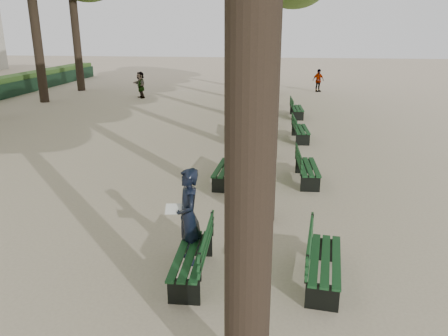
# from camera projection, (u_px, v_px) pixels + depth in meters

# --- Properties ---
(ground) EXTENTS (120.00, 120.00, 0.00)m
(ground) POSITION_uv_depth(u_px,v_px,m) (166.00, 288.00, 7.35)
(ground) COLOR #B8A78B
(ground) RESTS_ON ground
(bench_left_0) EXTENTS (0.62, 1.82, 0.92)m
(bench_left_0) POSITION_uv_depth(u_px,v_px,m) (192.00, 264.00, 7.59)
(bench_left_0) COLOR black
(bench_left_0) RESTS_ON ground
(bench_left_1) EXTENTS (0.66, 1.83, 0.92)m
(bench_left_1) POSITION_uv_depth(u_px,v_px,m) (226.00, 174.00, 12.26)
(bench_left_1) COLOR black
(bench_left_1) RESTS_ON ground
(bench_left_2) EXTENTS (0.74, 1.85, 0.92)m
(bench_left_2) POSITION_uv_depth(u_px,v_px,m) (242.00, 132.00, 17.15)
(bench_left_2) COLOR black
(bench_left_2) RESTS_ON ground
(bench_left_3) EXTENTS (0.77, 1.85, 0.92)m
(bench_left_3) POSITION_uv_depth(u_px,v_px,m) (251.00, 110.00, 21.81)
(bench_left_3) COLOR black
(bench_left_3) RESTS_ON ground
(bench_right_0) EXTENTS (0.77, 1.85, 0.92)m
(bench_right_0) POSITION_uv_depth(u_px,v_px,m) (324.00, 269.00, 7.44)
(bench_right_0) COLOR black
(bench_right_0) RESTS_ON ground
(bench_right_1) EXTENTS (0.67, 1.83, 0.92)m
(bench_right_1) POSITION_uv_depth(u_px,v_px,m) (307.00, 173.00, 12.35)
(bench_right_1) COLOR black
(bench_right_1) RESTS_ON ground
(bench_right_2) EXTENTS (0.70, 1.84, 0.92)m
(bench_right_2) POSITION_uv_depth(u_px,v_px,m) (300.00, 133.00, 16.93)
(bench_right_2) COLOR black
(bench_right_2) RESTS_ON ground
(bench_right_3) EXTENTS (0.68, 1.83, 0.92)m
(bench_right_3) POSITION_uv_depth(u_px,v_px,m) (297.00, 112.00, 21.30)
(bench_right_3) COLOR black
(bench_right_3) RESTS_ON ground
(man_with_map) EXTENTS (0.74, 0.81, 1.83)m
(man_with_map) POSITION_uv_depth(u_px,v_px,m) (188.00, 217.00, 7.94)
(man_with_map) COLOR black
(man_with_map) RESTS_ON ground
(pedestrian_b) EXTENTS (0.45, 1.02, 1.53)m
(pedestrian_b) POSITION_uv_depth(u_px,v_px,m) (262.00, 80.00, 29.88)
(pedestrian_b) COLOR #262628
(pedestrian_b) RESTS_ON ground
(pedestrian_c) EXTENTS (0.92, 0.73, 1.53)m
(pedestrian_c) POSITION_uv_depth(u_px,v_px,m) (318.00, 80.00, 29.66)
(pedestrian_c) COLOR #262628
(pedestrian_c) RESTS_ON ground
(pedestrian_e) EXTENTS (1.18, 1.38, 1.61)m
(pedestrian_e) POSITION_uv_depth(u_px,v_px,m) (141.00, 85.00, 27.06)
(pedestrian_e) COLOR #262628
(pedestrian_e) RESTS_ON ground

